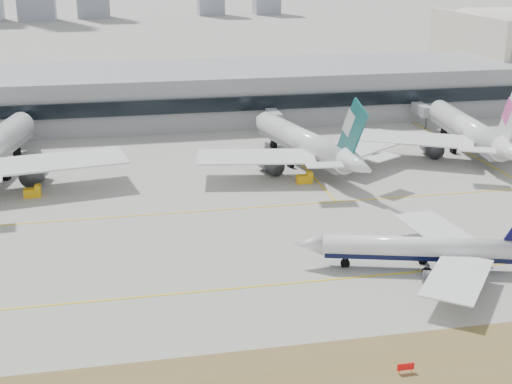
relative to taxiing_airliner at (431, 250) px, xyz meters
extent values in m
plane|color=gray|center=(-34.11, 4.53, -3.55)|extent=(3000.00, 3000.00, 0.00)
cube|color=yellow|center=(-34.11, -0.47, -3.52)|extent=(360.00, 0.45, 0.04)
cube|color=yellow|center=(-34.11, 34.53, -3.52)|extent=(360.00, 0.45, 0.04)
cylinder|color=white|center=(-1.54, 0.44, 0.27)|extent=(31.47, 12.09, 3.47)
cube|color=black|center=(-1.54, 0.44, -0.68)|extent=(30.72, 11.42, 1.56)
cone|color=white|center=(-19.13, 5.49, 0.27)|extent=(5.62, 4.67, 3.47)
cube|color=white|center=(5.04, 8.57, -0.25)|extent=(9.59, 17.84, 0.21)
cylinder|color=#3F4247|center=(2.44, 5.97, -2.16)|extent=(5.80, 3.96, 2.60)
cube|color=#3F4247|center=(2.44, 5.97, -1.12)|extent=(2.19, 0.86, 1.21)
cube|color=white|center=(-0.27, -9.94, -0.25)|extent=(16.72, 18.31, 0.21)
cylinder|color=#3F4247|center=(-1.10, -6.36, -2.16)|extent=(5.80, 3.96, 2.60)
cube|color=#3F4247|center=(-1.10, -6.36, -1.12)|extent=(2.19, 0.86, 1.21)
cylinder|color=#3F4247|center=(-13.14, 3.77, -2.50)|extent=(0.42, 0.42, 2.08)
cylinder|color=black|center=(-13.14, 3.77, -2.94)|extent=(1.67, 1.01, 1.56)
cylinder|color=#3F4247|center=(-1.32, -1.97, -2.50)|extent=(0.42, 0.42, 2.08)
cylinder|color=black|center=(-1.32, -1.97, -2.94)|extent=(1.67, 1.01, 1.56)
cylinder|color=#3F4247|center=(-0.07, 2.37, -2.50)|extent=(0.42, 0.42, 2.08)
cylinder|color=black|center=(-0.07, 2.37, -2.94)|extent=(1.67, 1.01, 1.56)
cone|color=white|center=(-71.67, 92.78, 3.39)|extent=(7.68, 8.43, 6.30)
cube|color=white|center=(-62.19, 55.53, 2.44)|extent=(32.20, 18.91, 0.38)
cylinder|color=#3F4247|center=(-67.09, 59.80, -1.02)|extent=(6.28, 8.75, 4.73)
cube|color=#3F4247|center=(-67.09, 59.80, 0.87)|extent=(1.15, 3.34, 2.21)
cylinder|color=#3F4247|center=(-73.62, 83.63, -1.65)|extent=(0.76, 0.76, 3.78)
cylinder|color=black|center=(-73.62, 83.63, -2.44)|extent=(1.67, 3.00, 2.84)
cylinder|color=#3F4247|center=(-73.65, 63.77, -1.65)|extent=(0.76, 0.76, 3.78)
cylinder|color=black|center=(-73.65, 63.77, -2.44)|extent=(1.67, 3.00, 2.84)
cylinder|color=white|center=(-4.98, 62.39, 2.51)|extent=(14.39, 41.85, 5.51)
cube|color=slate|center=(-4.98, 62.39, 1.00)|extent=(13.41, 40.86, 2.48)
cone|color=white|center=(-10.18, 85.82, 2.51)|extent=(6.76, 7.40, 5.51)
cone|color=white|center=(0.53, 37.54, 3.20)|extent=(7.38, 10.23, 5.51)
cube|color=white|center=(10.86, 59.64, 1.69)|extent=(28.65, 24.96, 0.33)
cube|color=white|center=(7.14, 40.79, 3.62)|extent=(8.70, 7.40, 0.22)
cylinder|color=#3F4247|center=(5.43, 61.26, -1.34)|extent=(5.54, 7.67, 4.13)
cube|color=#3F4247|center=(5.43, 61.26, 0.31)|extent=(1.03, 2.91, 1.93)
cube|color=white|center=(-18.18, 53.20, 1.69)|extent=(28.08, 16.32, 0.33)
cube|color=white|center=(-6.84, 37.69, 3.62)|extent=(8.06, 4.77, 0.22)
cylinder|color=#3F4247|center=(-13.93, 56.96, -1.34)|extent=(5.54, 7.67, 4.13)
cube|color=#3F4247|center=(-13.93, 56.96, 0.31)|extent=(1.03, 2.91, 1.93)
cube|color=#145757|center=(-0.10, 40.37, 9.74)|extent=(2.98, 11.35, 14.77)
cube|color=silver|center=(-0.35, 41.50, 11.35)|extent=(1.72, 5.20, 6.32)
cylinder|color=#3F4247|center=(-8.41, 77.84, -1.89)|extent=(0.66, 0.66, 3.31)
cylinder|color=black|center=(-8.41, 77.84, -2.58)|extent=(1.48, 2.63, 2.48)
cylinder|color=#3F4247|center=(-8.23, 60.49, -1.89)|extent=(0.66, 0.66, 3.31)
cylinder|color=black|center=(-8.23, 60.49, -2.58)|extent=(1.48, 2.63, 2.48)
cylinder|color=#3F4247|center=(-1.23, 62.04, -1.89)|extent=(0.66, 0.66, 3.31)
cylinder|color=black|center=(-1.23, 62.04, -2.58)|extent=(1.48, 2.63, 2.48)
cylinder|color=white|center=(39.55, 65.14, 2.71)|extent=(10.18, 43.36, 5.69)
cube|color=slate|center=(39.55, 65.14, 1.15)|extent=(9.24, 42.41, 2.56)
cone|color=white|center=(42.16, 89.79, 2.71)|extent=(6.35, 7.13, 5.69)
cone|color=white|center=(36.79, 39.01, 3.42)|extent=(6.66, 10.10, 5.69)
cylinder|color=#3F4247|center=(49.37, 60.62, -1.27)|extent=(5.00, 7.58, 4.27)
cube|color=#3F4247|center=(49.37, 60.62, 0.44)|extent=(0.74, 3.01, 1.99)
cube|color=white|center=(23.62, 60.48, 1.86)|extent=(29.98, 23.88, 0.34)
cube|color=white|center=(29.62, 41.57, 3.85)|extent=(8.97, 7.06, 0.23)
cylinder|color=#3F4247|center=(29.01, 62.77, -1.27)|extent=(5.00, 7.58, 4.27)
cube|color=#3F4247|center=(29.01, 62.77, 0.44)|extent=(0.74, 3.01, 1.99)
cube|color=white|center=(37.10, 41.98, 10.18)|extent=(1.76, 11.88, 15.25)
cube|color=#E852A5|center=(37.23, 43.17, 11.83)|extent=(1.19, 5.40, 6.53)
cylinder|color=#3F4247|center=(41.27, 81.39, -1.84)|extent=(0.68, 0.68, 3.41)
cylinder|color=black|center=(41.27, 81.39, -2.55)|extent=(1.26, 2.65, 2.56)
cylinder|color=#3F4247|center=(35.75, 64.35, -1.84)|extent=(0.68, 0.68, 3.41)
cylinder|color=black|center=(35.75, 64.35, -2.55)|extent=(1.26, 2.65, 2.56)
cylinder|color=#3F4247|center=(43.10, 63.57, -1.84)|extent=(0.68, 0.68, 3.41)
cylinder|color=black|center=(43.10, 63.57, -2.55)|extent=(1.26, 2.65, 2.56)
cube|color=gray|center=(-34.11, 119.53, 3.95)|extent=(280.00, 42.00, 15.00)
cube|color=black|center=(-34.11, 98.03, 4.40)|extent=(280.00, 1.20, 4.00)
cube|color=beige|center=(75.89, 139.53, 10.55)|extent=(2.00, 57.00, 27.90)
cube|color=red|center=(-15.63, -27.47, -2.65)|extent=(2.20, 0.15, 0.90)
cylinder|color=orange|center=(-16.43, -27.47, -3.30)|extent=(0.10, 0.10, 0.50)
cylinder|color=orange|center=(-14.83, -27.47, -3.30)|extent=(0.10, 0.10, 0.50)
cube|color=#F9B20D|center=(-66.91, 50.28, -2.65)|extent=(3.50, 2.00, 1.80)
cube|color=#F9B20D|center=(-65.71, 50.28, -1.45)|extent=(1.20, 1.80, 1.00)
cylinder|color=black|center=(-68.11, 49.48, -3.20)|extent=(0.70, 0.30, 0.70)
cylinder|color=black|center=(-68.11, 51.08, -3.20)|extent=(0.70, 0.30, 0.70)
cylinder|color=black|center=(-65.71, 49.48, -3.20)|extent=(0.70, 0.30, 0.70)
cylinder|color=black|center=(-65.71, 51.08, -3.20)|extent=(0.70, 0.30, 0.70)
cube|color=#F9B20D|center=(-8.17, 48.00, -2.65)|extent=(3.50, 2.00, 1.80)
cube|color=#F9B20D|center=(-6.97, 48.00, -1.45)|extent=(1.20, 1.80, 1.00)
cylinder|color=black|center=(-9.37, 47.20, -3.20)|extent=(0.70, 0.30, 0.70)
cylinder|color=black|center=(-9.37, 48.80, -3.20)|extent=(0.70, 0.30, 0.70)
cylinder|color=black|center=(-6.97, 47.20, -3.20)|extent=(0.70, 0.30, 0.70)
cylinder|color=black|center=(-6.97, 48.80, -3.20)|extent=(0.70, 0.30, 0.70)
camera|label=1|loc=(-48.82, -98.30, 46.15)|focal=50.00mm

